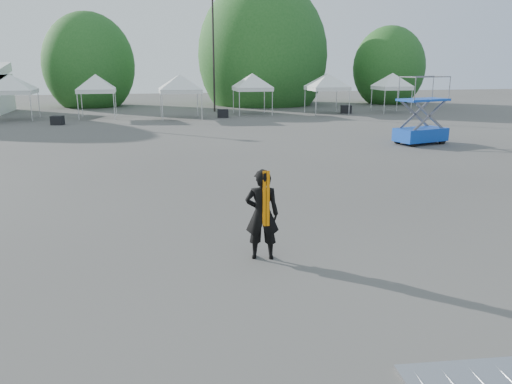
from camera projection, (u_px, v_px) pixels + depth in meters
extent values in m
plane|color=#474442|center=(274.00, 228.00, 13.04)|extent=(120.00, 120.00, 0.00)
cylinder|color=black|center=(214.00, 56.00, 42.69)|extent=(0.16, 0.16, 9.50)
cylinder|color=#382314|center=(91.00, 95.00, 48.81)|extent=(0.36, 0.36, 2.27)
ellipsoid|color=#1D551C|center=(89.00, 65.00, 48.10)|extent=(4.16, 4.16, 4.78)
cylinder|color=#382314|center=(262.00, 90.00, 51.42)|extent=(0.36, 0.36, 2.80)
ellipsoid|color=#1D551C|center=(263.00, 56.00, 50.55)|extent=(5.12, 5.12, 5.89)
cylinder|color=#382314|center=(387.00, 93.00, 52.39)|extent=(0.36, 0.36, 2.10)
ellipsoid|color=#1D551C|center=(389.00, 68.00, 51.74)|extent=(3.84, 3.84, 4.42)
cylinder|color=silver|center=(31.00, 108.00, 36.14)|extent=(0.06, 0.06, 2.00)
cylinder|color=silver|center=(39.00, 105.00, 38.98)|extent=(0.06, 0.06, 2.00)
cube|color=white|center=(12.00, 92.00, 36.97)|extent=(3.21, 3.21, 0.30)
pyramid|color=white|center=(10.00, 74.00, 36.66)|extent=(4.54, 4.54, 1.10)
cylinder|color=silver|center=(78.00, 107.00, 37.05)|extent=(0.06, 0.06, 2.00)
cylinder|color=silver|center=(114.00, 106.00, 37.60)|extent=(0.06, 0.06, 2.00)
cylinder|color=silver|center=(82.00, 104.00, 39.50)|extent=(0.06, 0.06, 2.00)
cylinder|color=silver|center=(116.00, 103.00, 40.05)|extent=(0.06, 0.06, 2.00)
cube|color=white|center=(96.00, 91.00, 38.28)|extent=(2.79, 2.79, 0.30)
pyramid|color=white|center=(95.00, 74.00, 37.96)|extent=(3.95, 3.95, 1.10)
cylinder|color=silver|center=(162.00, 107.00, 36.60)|extent=(0.06, 0.06, 2.00)
cylinder|color=silver|center=(202.00, 107.00, 37.22)|extent=(0.06, 0.06, 2.00)
cylinder|color=silver|center=(161.00, 104.00, 39.35)|extent=(0.06, 0.06, 2.00)
cylinder|color=silver|center=(198.00, 103.00, 39.97)|extent=(0.06, 0.06, 2.00)
cube|color=white|center=(180.00, 91.00, 38.01)|extent=(3.11, 3.11, 0.30)
pyramid|color=white|center=(180.00, 74.00, 37.70)|extent=(4.39, 4.39, 1.10)
cylinder|color=silver|center=(239.00, 104.00, 39.72)|extent=(0.06, 0.06, 2.00)
cylinder|color=silver|center=(272.00, 103.00, 40.30)|extent=(0.06, 0.06, 2.00)
cylinder|color=silver|center=(233.00, 101.00, 42.28)|extent=(0.06, 0.06, 2.00)
cylinder|color=silver|center=(264.00, 101.00, 42.86)|extent=(0.06, 0.06, 2.00)
cube|color=white|center=(252.00, 89.00, 41.02)|extent=(2.91, 2.91, 0.30)
pyramid|color=white|center=(252.00, 73.00, 40.70)|extent=(4.12, 4.12, 1.10)
cylinder|color=silver|center=(316.00, 103.00, 40.20)|extent=(0.06, 0.06, 2.00)
cylinder|color=silver|center=(349.00, 103.00, 40.81)|extent=(0.06, 0.06, 2.00)
cylinder|color=silver|center=(305.00, 101.00, 42.92)|extent=(0.06, 0.06, 2.00)
cylinder|color=silver|center=(336.00, 100.00, 43.53)|extent=(0.06, 0.06, 2.00)
cube|color=white|center=(327.00, 89.00, 41.59)|extent=(3.08, 3.08, 0.30)
pyramid|color=white|center=(328.00, 73.00, 41.28)|extent=(4.36, 4.36, 1.10)
cylinder|color=silver|center=(384.00, 102.00, 41.49)|extent=(0.06, 0.06, 2.00)
cylinder|color=silver|center=(411.00, 101.00, 42.02)|extent=(0.06, 0.06, 2.00)
cylinder|color=silver|center=(371.00, 100.00, 43.83)|extent=(0.06, 0.06, 2.00)
cylinder|color=silver|center=(397.00, 99.00, 44.36)|extent=(0.06, 0.06, 2.00)
cube|color=white|center=(392.00, 88.00, 42.65)|extent=(2.67, 2.67, 0.30)
pyramid|color=white|center=(393.00, 73.00, 42.34)|extent=(3.78, 3.78, 1.10)
imported|color=black|center=(262.00, 214.00, 10.79)|extent=(0.82, 0.64, 2.01)
cube|color=orange|center=(264.00, 199.00, 10.50)|extent=(0.16, 0.03, 1.21)
cube|color=#0E34B8|center=(420.00, 134.00, 26.32)|extent=(2.96, 1.98, 0.68)
cube|color=#0E34B8|center=(423.00, 100.00, 25.86)|extent=(2.84, 1.90, 0.11)
cylinder|color=black|center=(413.00, 143.00, 25.46)|extent=(0.44, 0.26, 0.41)
cylinder|color=black|center=(442.00, 140.00, 26.35)|extent=(0.44, 0.26, 0.41)
cylinder|color=black|center=(398.00, 140.00, 26.43)|extent=(0.44, 0.26, 0.41)
cylinder|color=black|center=(426.00, 138.00, 27.33)|extent=(0.44, 0.26, 0.41)
cube|color=black|center=(57.00, 120.00, 34.49)|extent=(0.92, 0.80, 0.61)
cube|color=black|center=(223.00, 113.00, 38.96)|extent=(0.89, 0.72, 0.64)
cube|color=black|center=(346.00, 109.00, 42.29)|extent=(1.03, 0.89, 0.68)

